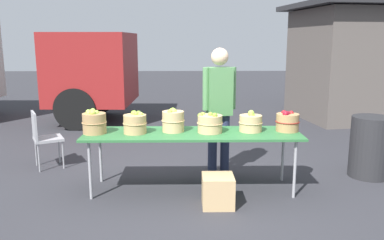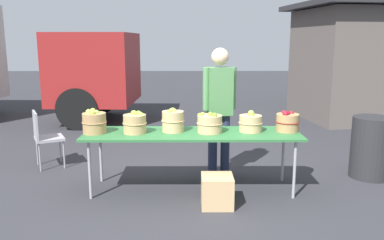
# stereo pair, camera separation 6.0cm
# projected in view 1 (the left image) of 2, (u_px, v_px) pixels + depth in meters

# --- Properties ---
(ground_plane) EXTENTS (40.00, 40.00, 0.00)m
(ground_plane) POSITION_uv_depth(u_px,v_px,m) (192.00, 189.00, 5.13)
(ground_plane) COLOR #2D2D33
(market_table) EXTENTS (2.70, 0.76, 0.75)m
(market_table) POSITION_uv_depth(u_px,v_px,m) (192.00, 135.00, 4.99)
(market_table) COLOR #2D6B38
(market_table) RESTS_ON ground
(apple_basket_green_0) EXTENTS (0.31, 0.31, 0.31)m
(apple_basket_green_0) POSITION_uv_depth(u_px,v_px,m) (94.00, 122.00, 4.92)
(apple_basket_green_0) COLOR #A87F51
(apple_basket_green_0) RESTS_ON market_table
(apple_basket_green_1) EXTENTS (0.30, 0.30, 0.28)m
(apple_basket_green_1) POSITION_uv_depth(u_px,v_px,m) (135.00, 123.00, 4.93)
(apple_basket_green_1) COLOR tan
(apple_basket_green_1) RESTS_ON market_table
(apple_basket_green_2) EXTENTS (0.29, 0.29, 0.30)m
(apple_basket_green_2) POSITION_uv_depth(u_px,v_px,m) (173.00, 120.00, 5.01)
(apple_basket_green_2) COLOR tan
(apple_basket_green_2) RESTS_ON market_table
(apple_basket_green_3) EXTENTS (0.33, 0.33, 0.26)m
(apple_basket_green_3) POSITION_uv_depth(u_px,v_px,m) (210.00, 123.00, 4.97)
(apple_basket_green_3) COLOR tan
(apple_basket_green_3) RESTS_ON market_table
(apple_basket_green_4) EXTENTS (0.30, 0.30, 0.27)m
(apple_basket_green_4) POSITION_uv_depth(u_px,v_px,m) (251.00, 123.00, 5.03)
(apple_basket_green_4) COLOR tan
(apple_basket_green_4) RESTS_ON market_table
(apple_basket_red_0) EXTENTS (0.30, 0.30, 0.27)m
(apple_basket_red_0) POSITION_uv_depth(u_px,v_px,m) (287.00, 122.00, 5.05)
(apple_basket_red_0) COLOR #A87F51
(apple_basket_red_0) RESTS_ON market_table
(vendor_adult) EXTENTS (0.46, 0.30, 1.79)m
(vendor_adult) POSITION_uv_depth(u_px,v_px,m) (219.00, 102.00, 5.48)
(vendor_adult) COLOR #262D4C
(vendor_adult) RESTS_ON ground
(food_kiosk) EXTENTS (3.87, 3.36, 2.74)m
(food_kiosk) POSITION_uv_depth(u_px,v_px,m) (364.00, 61.00, 9.65)
(food_kiosk) COLOR #59514C
(food_kiosk) RESTS_ON ground
(folding_chair) EXTENTS (0.54, 0.54, 0.86)m
(folding_chair) POSITION_uv_depth(u_px,v_px,m) (43.00, 135.00, 5.90)
(folding_chair) COLOR #99999E
(folding_chair) RESTS_ON ground
(trash_barrel) EXTENTS (0.55, 0.55, 0.85)m
(trash_barrel) POSITION_uv_depth(u_px,v_px,m) (370.00, 147.00, 5.54)
(trash_barrel) COLOR #262628
(trash_barrel) RESTS_ON ground
(produce_crate) EXTENTS (0.36, 0.36, 0.36)m
(produce_crate) POSITION_uv_depth(u_px,v_px,m) (218.00, 191.00, 4.58)
(produce_crate) COLOR tan
(produce_crate) RESTS_ON ground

